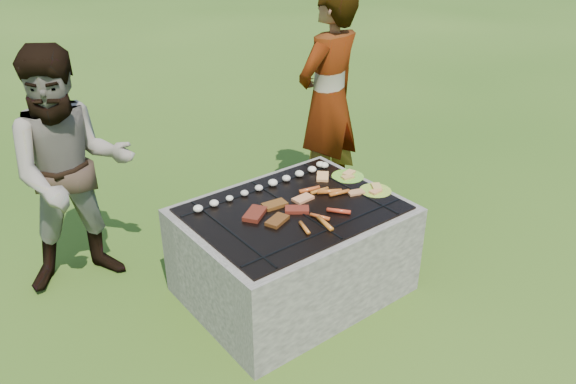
# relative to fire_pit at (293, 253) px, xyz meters

# --- Properties ---
(lawn) EXTENTS (60.00, 60.00, 0.00)m
(lawn) POSITION_rel_fire_pit_xyz_m (0.00, 0.00, -0.28)
(lawn) COLOR #274C13
(lawn) RESTS_ON ground
(fire_pit) EXTENTS (1.30, 1.00, 0.62)m
(fire_pit) POSITION_rel_fire_pit_xyz_m (0.00, 0.00, 0.00)
(fire_pit) COLOR gray
(fire_pit) RESTS_ON ground
(mushrooms) EXTENTS (1.06, 0.09, 0.04)m
(mushrooms) POSITION_rel_fire_pit_xyz_m (0.09, 0.32, 0.35)
(mushrooms) COLOR #EEE4CA
(mushrooms) RESTS_ON fire_pit
(pork_slabs) EXTENTS (0.41, 0.29, 0.03)m
(pork_slabs) POSITION_rel_fire_pit_xyz_m (-0.14, 0.02, 0.34)
(pork_slabs) COLOR maroon
(pork_slabs) RESTS_ON fire_pit
(sausages) EXTENTS (0.54, 0.48, 0.03)m
(sausages) POSITION_rel_fire_pit_xyz_m (0.17, -0.10, 0.34)
(sausages) COLOR #E04F24
(sausages) RESTS_ON fire_pit
(bread_on_grate) EXTENTS (0.45, 0.42, 0.02)m
(bread_on_grate) POSITION_rel_fire_pit_xyz_m (0.30, 0.08, 0.34)
(bread_on_grate) COLOR tan
(bread_on_grate) RESTS_ON fire_pit
(plate_far) EXTENTS (0.23, 0.23, 0.03)m
(plate_far) POSITION_rel_fire_pit_xyz_m (0.56, 0.11, 0.33)
(plate_far) COLOR #ADCA30
(plate_far) RESTS_ON fire_pit
(plate_near) EXTENTS (0.22, 0.22, 0.03)m
(plate_near) POSITION_rel_fire_pit_xyz_m (0.56, -0.14, 0.33)
(plate_near) COLOR yellow
(plate_near) RESTS_ON fire_pit
(cook) EXTENTS (0.71, 0.53, 1.75)m
(cook) POSITION_rel_fire_pit_xyz_m (0.98, 0.80, 0.59)
(cook) COLOR #A19586
(cook) RESTS_ON ground
(bystander) EXTENTS (0.88, 0.75, 1.57)m
(bystander) POSITION_rel_fire_pit_xyz_m (-0.99, 0.94, 0.50)
(bystander) COLOR #A19086
(bystander) RESTS_ON ground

